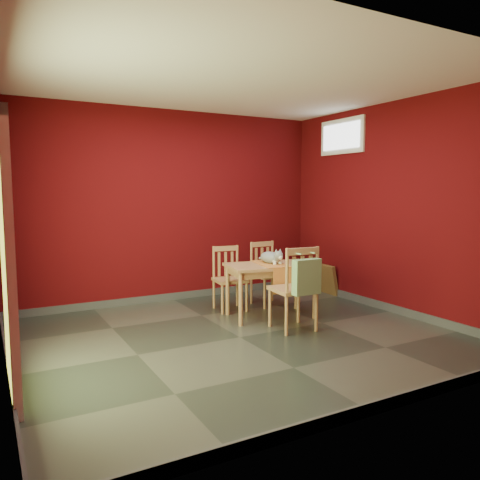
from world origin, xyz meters
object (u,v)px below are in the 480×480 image
dining_table (271,271)px  chair_far_left (229,278)px  chair_far_right (267,273)px  chair_near (295,287)px  cat (271,255)px  picture_frame (326,279)px  tote_bag (307,277)px

dining_table → chair_far_left: size_ratio=1.38×
chair_far_right → chair_near: bearing=-107.5°
chair_near → cat: 0.72m
dining_table → picture_frame: size_ratio=2.53×
chair_far_left → chair_far_right: size_ratio=0.97×
chair_far_left → picture_frame: chair_far_left is taller
chair_far_right → chair_far_left: bearing=-179.2°
chair_far_right → picture_frame: (1.14, 0.12, -0.21)m
chair_far_left → picture_frame: 1.75m
tote_bag → cat: (0.10, 0.88, 0.12)m
chair_far_left → cat: size_ratio=2.04×
dining_table → chair_near: size_ratio=1.21×
cat → chair_far_right: bearing=58.6°
tote_bag → cat: size_ratio=1.10×
picture_frame → tote_bag: bearing=-134.9°
chair_near → tote_bag: size_ratio=2.13×
chair_near → tote_bag: bearing=-93.0°
chair_near → cat: size_ratio=2.33×
chair_far_left → tote_bag: (0.21, -1.41, 0.22)m
chair_far_left → picture_frame: bearing=4.1°
chair_far_left → cat: (0.31, -0.53, 0.34)m
picture_frame → chair_far_right: bearing=-174.1°
cat → tote_bag: bearing=-99.9°
chair_far_left → chair_near: size_ratio=0.87×
chair_far_left → tote_bag: size_ratio=1.86×
chair_far_right → tote_bag: 1.48m
chair_near → picture_frame: chair_near is taller
chair_far_right → cat: size_ratio=2.10×
chair_near → tote_bag: chair_near is taller
chair_far_right → cat: bearing=-118.1°
chair_far_left → chair_near: (0.22, -1.18, 0.06)m
chair_far_right → cat: 0.69m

